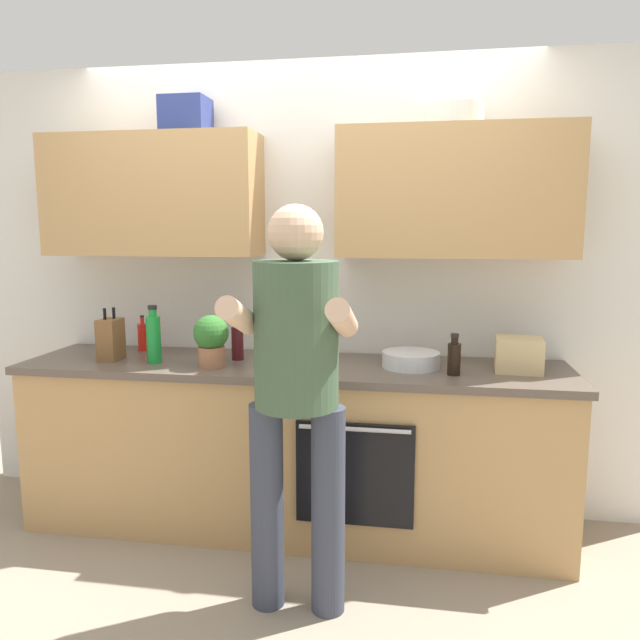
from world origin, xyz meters
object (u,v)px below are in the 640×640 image
at_px(bottle_soda, 154,338).
at_px(potted_herb, 211,339).
at_px(knife_block, 111,339).
at_px(person_standing, 296,378).
at_px(bottle_wine, 237,341).
at_px(bottle_soy, 454,357).
at_px(grocery_bag_bread, 519,355).
at_px(cup_tea, 266,359).
at_px(mixing_bowl, 411,360).
at_px(bottle_hotsauce, 143,336).
at_px(bottle_juice, 301,336).

bearing_deg(bottle_soda, potted_herb, -7.00).
bearing_deg(potted_herb, knife_block, 172.93).
distance_m(person_standing, bottle_wine, 0.87).
bearing_deg(person_standing, bottle_wine, 122.81).
bearing_deg(potted_herb, bottle_soy, 1.52).
relative_size(bottle_soy, potted_herb, 0.76).
relative_size(bottle_soy, knife_block, 0.72).
distance_m(bottle_soda, grocery_bag_bread, 1.86).
distance_m(person_standing, cup_tea, 0.65).
distance_m(knife_block, grocery_bag_bread, 2.11).
bearing_deg(knife_block, bottle_soy, -1.31).
bearing_deg(cup_tea, potted_herb, -171.51).
bearing_deg(grocery_bag_bread, mixing_bowl, -179.00).
height_order(bottle_soy, potted_herb, potted_herb).
distance_m(bottle_soy, mixing_bowl, 0.25).
bearing_deg(person_standing, mixing_bowl, 57.79).
bearing_deg(bottle_hotsauce, person_standing, -39.16).
distance_m(person_standing, bottle_hotsauce, 1.40).
distance_m(bottle_hotsauce, mixing_bowl, 1.54).
height_order(mixing_bowl, knife_block, knife_block).
bearing_deg(bottle_juice, bottle_hotsauce, 170.17).
bearing_deg(grocery_bag_bread, person_standing, -143.55).
height_order(bottle_hotsauce, knife_block, knife_block).
xyz_separation_m(bottle_soda, bottle_hotsauce, (-0.21, 0.30, -0.05)).
distance_m(bottle_juice, cup_tea, 0.23).
xyz_separation_m(bottle_soy, cup_tea, (-0.93, 0.01, -0.04)).
relative_size(mixing_bowl, potted_herb, 1.09).
relative_size(bottle_soy, cup_tea, 2.38).
height_order(bottle_hotsauce, bottle_wine, bottle_wine).
bearing_deg(person_standing, knife_block, 151.42).
height_order(cup_tea, knife_block, knife_block).
bearing_deg(potted_herb, person_standing, -44.79).
relative_size(potted_herb, grocery_bag_bread, 1.20).
relative_size(bottle_soda, knife_block, 1.08).
distance_m(person_standing, bottle_juice, 0.73).
bearing_deg(bottle_hotsauce, cup_tea, -20.03).
height_order(bottle_hotsauce, potted_herb, potted_herb).
xyz_separation_m(bottle_soda, knife_block, (-0.26, 0.03, -0.02)).
height_order(person_standing, bottle_wine, person_standing).
relative_size(person_standing, bottle_soy, 8.38).
relative_size(bottle_hotsauce, mixing_bowl, 0.70).
bearing_deg(bottle_soy, bottle_juice, 169.97).
bearing_deg(bottle_soda, bottle_juice, 9.60).
xyz_separation_m(bottle_hotsauce, bottle_wine, (0.61, -0.15, 0.02)).
bearing_deg(cup_tea, knife_block, 177.89).
xyz_separation_m(bottle_soy, bottle_wine, (-1.12, 0.15, 0.01)).
distance_m(bottle_soda, bottle_hotsauce, 0.36).
xyz_separation_m(bottle_juice, mixing_bowl, (0.57, -0.01, -0.11)).
bearing_deg(bottle_hotsauce, grocery_bag_bread, -4.66).
xyz_separation_m(bottle_hotsauce, bottle_soy, (1.74, -0.30, 0.00)).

